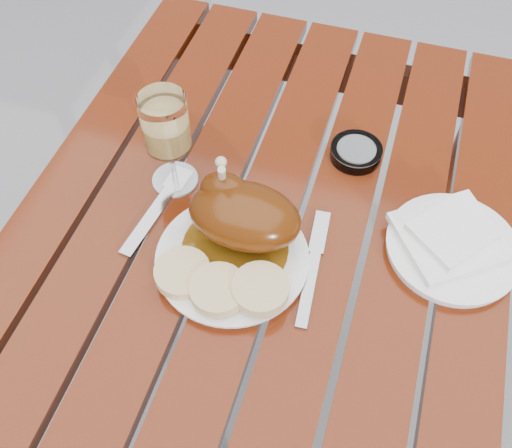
{
  "coord_description": "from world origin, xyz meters",
  "views": [
    {
      "loc": [
        0.16,
        -0.48,
        1.51
      ],
      "look_at": [
        -0.0,
        0.02,
        0.78
      ],
      "focal_mm": 40.0,
      "sensor_mm": 36.0,
      "label": 1
    }
  ],
  "objects": [
    {
      "name": "wine_glass",
      "position": [
        -0.17,
        0.09,
        0.84
      ],
      "size": [
        0.09,
        0.09,
        0.19
      ],
      "primitive_type": "cylinder",
      "rotation": [
        0.0,
        0.0,
        0.16
      ],
      "color": "#E9BF6A",
      "rests_on": "table"
    },
    {
      "name": "roast_duck",
      "position": [
        -0.02,
        0.01,
        0.81
      ],
      "size": [
        0.18,
        0.17,
        0.13
      ],
      "color": "#5F3A0A",
      "rests_on": "dinner_plate"
    },
    {
      "name": "fork",
      "position": [
        -0.17,
        0.01,
        0.75
      ],
      "size": [
        0.04,
        0.18,
        0.01
      ],
      "primitive_type": "cube",
      "rotation": [
        0.0,
        0.0,
        -0.13
      ],
      "color": "gray",
      "rests_on": "table"
    },
    {
      "name": "napkin",
      "position": [
        0.3,
        0.09,
        0.77
      ],
      "size": [
        0.2,
        0.2,
        0.01
      ],
      "primitive_type": "cube",
      "rotation": [
        0.0,
        0.0,
        0.63
      ],
      "color": "white",
      "rests_on": "side_plate"
    },
    {
      "name": "ground",
      "position": [
        0.0,
        0.0,
        0.0
      ],
      "size": [
        60.0,
        60.0,
        0.0
      ],
      "primitive_type": "plane",
      "color": "slate",
      "rests_on": "ground"
    },
    {
      "name": "knife",
      "position": [
        0.1,
        -0.03,
        0.75
      ],
      "size": [
        0.03,
        0.18,
        0.01
      ],
      "primitive_type": "cube",
      "rotation": [
        0.0,
        0.0,
        0.08
      ],
      "color": "gray",
      "rests_on": "table"
    },
    {
      "name": "dinner_plate",
      "position": [
        -0.02,
        -0.04,
        0.76
      ],
      "size": [
        0.28,
        0.28,
        0.02
      ],
      "primitive_type": "cylinder",
      "rotation": [
        0.0,
        0.0,
        -0.18
      ],
      "color": "white",
      "rests_on": "table"
    },
    {
      "name": "table",
      "position": [
        0.0,
        0.0,
        0.38
      ],
      "size": [
        0.8,
        1.2,
        0.75
      ],
      "primitive_type": "cube",
      "color": "maroon",
      "rests_on": "ground"
    },
    {
      "name": "bread_dumplings",
      "position": [
        -0.02,
        -0.1,
        0.78
      ],
      "size": [
        0.21,
        0.1,
        0.03
      ],
      "color": "#DFC388",
      "rests_on": "dinner_plate"
    },
    {
      "name": "side_plate",
      "position": [
        0.31,
        0.08,
        0.76
      ],
      "size": [
        0.24,
        0.24,
        0.02
      ],
      "primitive_type": "cylinder",
      "rotation": [
        0.0,
        0.0,
        0.17
      ],
      "color": "white",
      "rests_on": "table"
    },
    {
      "name": "ashtray",
      "position": [
        0.12,
        0.23,
        0.76
      ],
      "size": [
        0.09,
        0.09,
        0.02
      ],
      "primitive_type": "cylinder",
      "rotation": [
        0.0,
        0.0,
        -0.01
      ],
      "color": "#B2B7BC",
      "rests_on": "table"
    }
  ]
}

